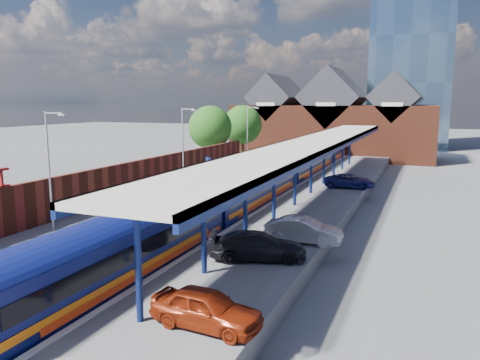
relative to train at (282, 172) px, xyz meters
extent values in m
plane|color=#5B5B5E|center=(-1.49, 3.66, -2.12)|extent=(240.00, 240.00, 0.00)
cube|color=#473D33|center=(-1.49, -6.34, -2.09)|extent=(6.00, 76.00, 0.06)
cube|color=slate|center=(-3.71, -6.34, -2.00)|extent=(0.07, 76.00, 0.14)
cube|color=slate|center=(-2.27, -6.34, -2.00)|extent=(0.07, 76.00, 0.14)
cube|color=slate|center=(-0.71, -6.34, -2.00)|extent=(0.07, 76.00, 0.14)
cube|color=slate|center=(0.73, -6.34, -2.00)|extent=(0.07, 76.00, 0.14)
cube|color=#565659|center=(-6.99, -6.34, -1.62)|extent=(5.00, 76.00, 1.00)
cube|color=#565659|center=(4.51, -6.34, -1.62)|extent=(6.00, 76.00, 1.00)
cube|color=silver|center=(-4.64, -6.34, -1.10)|extent=(0.30, 76.00, 0.05)
cube|color=silver|center=(1.66, -6.34, -1.10)|extent=(0.30, 76.00, 0.05)
cube|color=yellow|center=(-5.24, -6.34, -1.12)|extent=(0.14, 76.00, 0.01)
cube|color=#0B1352|center=(0.01, -24.78, -0.22)|extent=(2.83, 16.00, 2.50)
cube|color=#0B1352|center=(0.01, -24.78, 1.03)|extent=(2.83, 16.00, 0.60)
cube|color=#0B1352|center=(0.01, -8.18, -0.22)|extent=(2.83, 16.00, 2.50)
cube|color=#0B1352|center=(0.01, -8.18, 1.03)|extent=(2.83, 16.00, 0.60)
cube|color=#0B1352|center=(0.01, 8.42, -0.22)|extent=(2.83, 16.00, 2.50)
cube|color=#0B1352|center=(0.01, 8.42, 1.03)|extent=(2.83, 16.00, 0.60)
cube|color=#0B1352|center=(0.01, 25.02, -0.22)|extent=(2.83, 16.00, 2.50)
cube|color=#0B1352|center=(0.01, 25.02, 1.03)|extent=(2.83, 16.00, 0.60)
cube|color=black|center=(-1.41, 0.12, 0.23)|extent=(0.04, 60.54, 0.70)
cube|color=orange|center=(-1.42, 0.12, -0.57)|extent=(0.03, 55.27, 0.30)
cube|color=red|center=(-1.43, 0.12, -0.82)|extent=(0.03, 55.27, 0.30)
cube|color=black|center=(0.01, -30.38, -1.82)|extent=(2.00, 2.40, 0.60)
cube|color=black|center=(0.01, 30.62, -1.82)|extent=(2.00, 2.40, 0.60)
cylinder|color=#0E1C52|center=(3.51, -28.34, 0.98)|extent=(0.24, 0.24, 4.20)
cylinder|color=#0E1C52|center=(3.51, -23.34, 0.98)|extent=(0.24, 0.24, 4.20)
cylinder|color=#0E1C52|center=(3.51, -18.34, 0.98)|extent=(0.24, 0.24, 4.20)
cylinder|color=#0E1C52|center=(3.51, -13.34, 0.98)|extent=(0.24, 0.24, 4.20)
cylinder|color=#0E1C52|center=(3.51, -8.34, 0.98)|extent=(0.24, 0.24, 4.20)
cylinder|color=#0E1C52|center=(3.51, -3.34, 0.98)|extent=(0.24, 0.24, 4.20)
cylinder|color=#0E1C52|center=(3.51, 1.66, 0.98)|extent=(0.24, 0.24, 4.20)
cylinder|color=#0E1C52|center=(3.51, 6.66, 0.98)|extent=(0.24, 0.24, 4.20)
cylinder|color=#0E1C52|center=(3.51, 11.66, 0.98)|extent=(0.24, 0.24, 4.20)
cylinder|color=#0E1C52|center=(3.51, 16.66, 0.98)|extent=(0.24, 0.24, 4.20)
cube|color=beige|center=(4.01, -4.34, 3.23)|extent=(4.50, 52.00, 0.25)
cube|color=#0E1C52|center=(1.86, -4.34, 3.08)|extent=(0.20, 52.00, 0.55)
cube|color=#0E1C52|center=(6.16, -4.34, 3.08)|extent=(0.20, 52.00, 0.55)
cylinder|color=#A5A8AA|center=(-7.99, -20.34, 2.38)|extent=(0.12, 0.12, 7.00)
cube|color=#A5A8AA|center=(-7.39, -20.34, 5.78)|extent=(1.20, 0.08, 0.08)
cube|color=#A5A8AA|center=(-6.79, -20.34, 5.68)|extent=(0.45, 0.18, 0.12)
cylinder|color=#A5A8AA|center=(-7.99, -4.34, 2.38)|extent=(0.12, 0.12, 7.00)
cube|color=#A5A8AA|center=(-7.39, -4.34, 5.78)|extent=(1.20, 0.08, 0.08)
cube|color=#A5A8AA|center=(-6.79, -4.34, 5.68)|extent=(0.45, 0.18, 0.12)
cylinder|color=#A5A8AA|center=(-7.99, 11.66, 2.38)|extent=(0.12, 0.12, 7.00)
cube|color=#A5A8AA|center=(-7.39, 11.66, 5.78)|extent=(1.20, 0.08, 0.08)
cube|color=#A5A8AA|center=(-6.79, 11.66, 5.68)|extent=(0.45, 0.18, 0.12)
cylinder|color=#A5A8AA|center=(-6.49, -2.34, 0.13)|extent=(0.08, 0.08, 2.50)
cube|color=#0C194C|center=(-6.49, -2.34, 1.18)|extent=(0.55, 0.06, 0.35)
cube|color=maroon|center=(-9.59, -12.34, 0.28)|extent=(0.35, 50.00, 2.80)
cube|color=maroon|center=(-9.59, -22.34, 2.18)|extent=(0.30, 0.12, 1.00)
cube|color=maroon|center=(-1.49, 31.66, 1.88)|extent=(30.00, 12.00, 8.00)
cube|color=#232328|center=(-10.49, 31.66, 7.08)|extent=(7.13, 12.00, 7.13)
cube|color=#232328|center=(-1.49, 31.66, 7.08)|extent=(9.16, 12.00, 9.16)
cube|color=#232328|center=(7.51, 31.66, 7.08)|extent=(7.13, 12.00, 7.13)
cube|color=beige|center=(-10.49, 25.61, 6.08)|extent=(2.80, 0.15, 0.50)
cube|color=beige|center=(-1.49, 25.61, 6.08)|extent=(2.80, 0.15, 0.50)
cube|color=beige|center=(7.51, 25.61, 6.08)|extent=(2.80, 0.15, 0.50)
cube|color=#48617B|center=(8.51, 53.66, 17.88)|extent=(14.00, 14.00, 40.00)
cylinder|color=#382314|center=(-11.99, 9.66, -0.12)|extent=(0.44, 0.44, 4.00)
sphere|color=#235416|center=(-11.99, 9.66, 3.38)|extent=(5.20, 5.20, 5.20)
sphere|color=#235416|center=(-11.19, 9.16, 2.68)|extent=(3.20, 3.20, 3.20)
cylinder|color=#382314|center=(-10.99, 17.66, -0.12)|extent=(0.44, 0.44, 4.00)
sphere|color=#235416|center=(-10.99, 17.66, 3.38)|extent=(5.20, 5.20, 5.20)
sphere|color=#235416|center=(-10.19, 17.16, 2.68)|extent=(3.20, 3.20, 3.20)
imported|color=maroon|center=(5.83, -27.85, -0.46)|extent=(4.01, 1.87, 1.33)
imported|color=silver|center=(6.43, -17.18, -0.44)|extent=(4.16, 1.48, 1.37)
imported|color=black|center=(5.10, -20.72, -0.45)|extent=(4.99, 3.30, 1.34)
imported|color=navy|center=(6.12, 0.28, -0.51)|extent=(4.54, 2.39, 1.22)
camera|label=1|loc=(12.42, -41.13, 6.39)|focal=35.00mm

